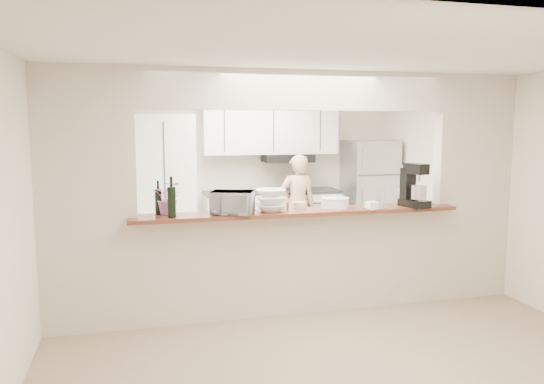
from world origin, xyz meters
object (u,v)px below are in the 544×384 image
object	(u,v)px
refrigerator	(369,193)
person	(297,206)
toaster_oven	(232,203)
stand_mixer	(414,187)

from	to	relation	value
refrigerator	person	size ratio (longest dim) A/B	1.13
refrigerator	person	xyz separation A→B (m)	(-1.32, -0.35, -0.10)
refrigerator	toaster_oven	xyz separation A→B (m)	(-2.75, -2.75, 0.35)
stand_mixer	person	world-z (taller)	stand_mixer
toaster_oven	person	xyz separation A→B (m)	(1.43, 2.40, -0.45)
refrigerator	person	world-z (taller)	refrigerator
refrigerator	stand_mixer	bearing A→B (deg)	-106.09
stand_mixer	person	bearing A→B (deg)	102.05
toaster_oven	person	bearing A→B (deg)	80.87
toaster_oven	stand_mixer	distance (m)	1.95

